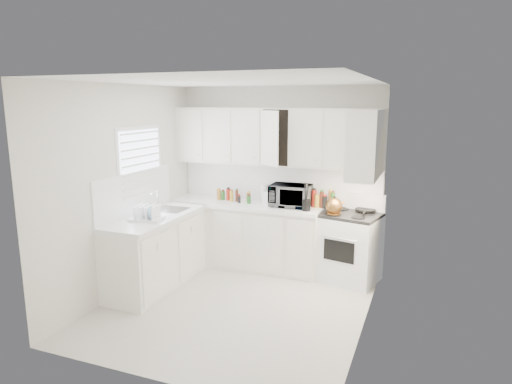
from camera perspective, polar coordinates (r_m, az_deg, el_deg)
The scene contains 38 objects.
floor at distance 5.57m, azimuth -2.69°, elevation -14.07°, with size 3.20×3.20×0.00m, color silver.
ceiling at distance 5.03m, azimuth -2.98°, elevation 13.74°, with size 3.20×3.20×0.00m, color white.
wall_back at distance 6.61m, azimuth 2.83°, elevation 1.85°, with size 3.00×3.00×0.00m, color silver.
wall_front at distance 3.79m, azimuth -12.78°, elevation -5.64°, with size 3.00×3.00×0.00m, color silver.
wall_left at distance 5.91m, azimuth -16.24°, elevation 0.27°, with size 3.20×3.20×0.00m, color silver.
wall_right at distance 4.75m, azimuth 13.95°, elevation -2.25°, with size 3.20×3.20×0.00m, color silver.
window_blinds at distance 6.13m, azimuth -14.24°, elevation 3.14°, with size 0.06×0.96×1.06m, color white, non-canonical shape.
lower_cabinets_back at distance 6.67m, azimuth -1.26°, elevation -5.57°, with size 2.22×0.60×0.90m, color white, non-canonical shape.
lower_cabinets_left at distance 6.11m, azimuth -12.39°, elevation -7.44°, with size 0.60×1.60×0.90m, color white, non-canonical shape.
countertop_back at distance 6.53m, azimuth -1.31°, elevation -1.60°, with size 2.24×0.64×0.05m, color white.
countertop_left at distance 5.97m, azimuth -12.50°, elevation -3.13°, with size 0.64×1.62×0.05m, color white.
backsplash_back at distance 6.62m, azimuth 2.80°, elevation 1.20°, with size 2.98×0.02×0.55m, color white.
backsplash_left at distance 6.07m, azimuth -14.98°, elevation -0.09°, with size 0.02×1.60×0.55m, color white.
upper_cabinets_back at distance 6.43m, azimuth 2.38°, elevation 3.39°, with size 3.00×0.33×0.80m, color white, non-canonical shape.
upper_cabinets_right at distance 5.53m, azimuth 13.47°, elevation 1.78°, with size 0.33×0.90×0.80m, color white, non-canonical shape.
sink at distance 6.22m, azimuth -10.78°, elevation -1.10°, with size 0.42×0.38×0.30m, color gray, non-canonical shape.
stove at distance 6.22m, azimuth 11.59°, elevation -5.66°, with size 0.77×0.63×1.19m, color white, non-canonical shape.
tea_kettle at distance 5.98m, azimuth 9.81°, elevation -1.59°, with size 0.28×0.23×0.25m, color brown, non-canonical shape.
frying_pan at distance 6.25m, azimuth 13.60°, elevation -2.13°, with size 0.27×0.46×0.04m, color black, non-canonical shape.
microwave at distance 6.30m, azimuth 4.37°, elevation -0.14°, with size 0.55×0.31×0.38m, color gray.
rice_cooker at distance 6.41m, azimuth 1.91°, elevation -0.56°, with size 0.23×0.23×0.23m, color white, non-canonical shape.
paper_towel at distance 6.54m, azimuth 1.08°, elevation -0.15°, with size 0.12×0.12×0.27m, color white.
utensil_crock at distance 6.07m, azimuth 6.36°, elevation -0.64°, with size 0.12×0.12×0.37m, color black, non-canonical shape.
dish_rack at distance 5.73m, azimuth -13.62°, elevation -2.42°, with size 0.38×0.29×0.21m, color white, non-canonical shape.
spice_left_0 at distance 6.82m, azimuth -4.47°, elevation -0.32°, with size 0.06×0.06×0.13m, color #9F6B2B.
spice_left_1 at distance 6.70m, azimuth -4.22°, elevation -0.51°, with size 0.06×0.06×0.13m, color #246120.
spice_left_2 at distance 6.75m, azimuth -3.32°, elevation -0.41°, with size 0.06×0.06×0.13m, color #AB2116.
spice_left_3 at distance 6.64m, azimuth -3.05°, elevation -0.61°, with size 0.06×0.06×0.13m, color gold.
spice_left_4 at distance 6.69m, azimuth -2.15°, elevation -0.51°, with size 0.06×0.06×0.13m, color #542318.
spice_left_5 at distance 6.58m, azimuth -1.86°, elevation -0.71°, with size 0.06×0.06×0.13m, color black.
spice_left_6 at distance 6.64m, azimuth -0.96°, elevation -0.60°, with size 0.06×0.06×0.13m, color #9F6B2B.
spice_left_7 at distance 6.53m, azimuth -0.65°, elevation -0.81°, with size 0.06×0.06×0.13m, color #246120.
sauce_right_0 at distance 6.37m, azimuth 7.36°, elevation -0.93°, with size 0.06×0.06×0.19m, color #AB2116.
sauce_right_1 at distance 6.30m, azimuth 7.72°, elevation -1.07°, with size 0.06×0.06×0.19m, color gold.
sauce_right_2 at distance 6.35m, azimuth 8.33°, elevation -1.00°, with size 0.06×0.06×0.19m, color #542318.
sauce_right_3 at distance 6.28m, azimuth 8.69°, elevation -1.15°, with size 0.06×0.06×0.19m, color black.
sauce_right_4 at distance 6.32m, azimuth 9.30°, elevation -1.08°, with size 0.06×0.06×0.19m, color #9F6B2B.
sauce_right_5 at distance 6.25m, azimuth 9.67°, elevation -1.22°, with size 0.06×0.06×0.19m, color #246120.
Camera 1 is at (2.06, -4.59, 2.39)m, focal length 31.78 mm.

